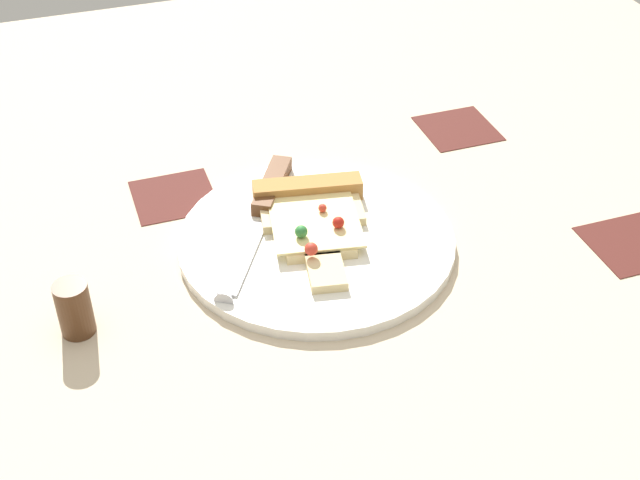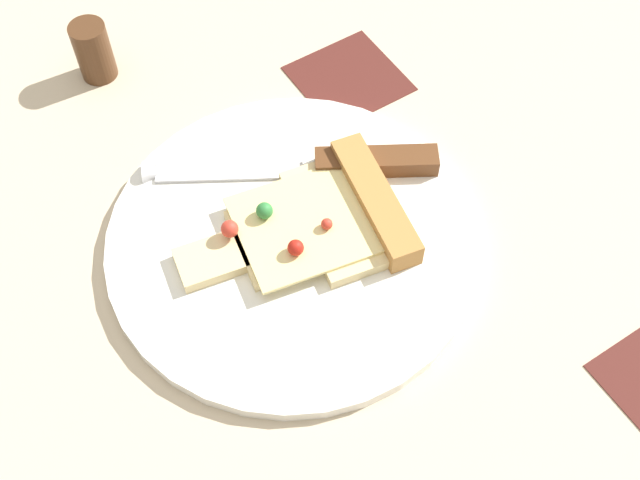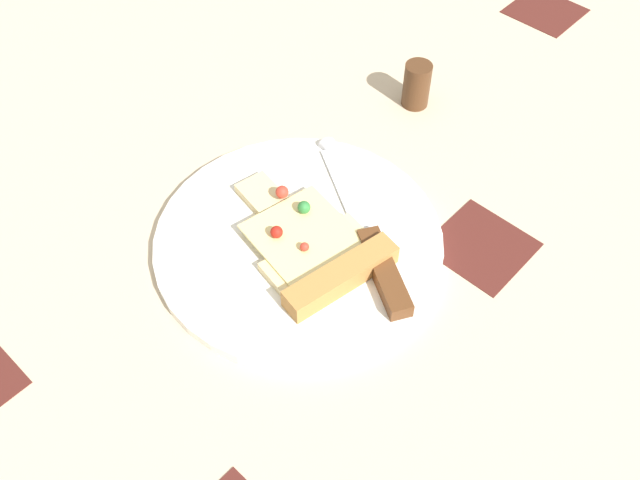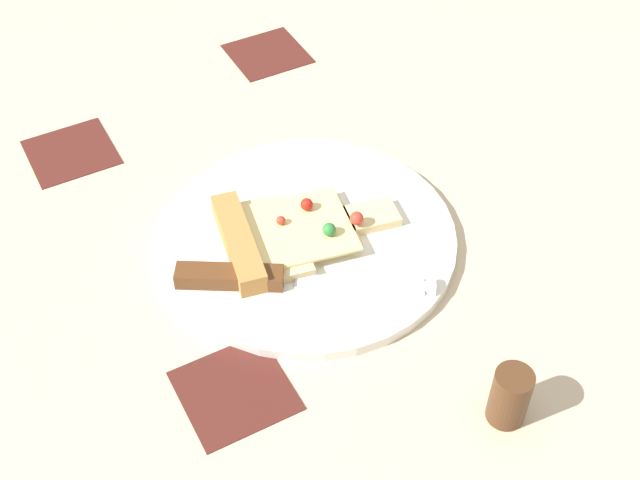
% 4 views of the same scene
% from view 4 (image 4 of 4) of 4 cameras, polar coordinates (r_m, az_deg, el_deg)
% --- Properties ---
extents(ground_plane, '(1.55, 1.55, 0.03)m').
position_cam_4_polar(ground_plane, '(0.85, 6.94, -2.13)').
color(ground_plane, '#C6B293').
rests_on(ground_plane, ground).
extents(plate, '(0.29, 0.29, 0.01)m').
position_cam_4_polar(plate, '(0.84, -0.75, 0.11)').
color(plate, white).
rests_on(plate, ground_plane).
extents(pizza_slice, '(0.13, 0.19, 0.03)m').
position_cam_4_polar(pizza_slice, '(0.83, -2.43, 0.38)').
color(pizza_slice, beige).
rests_on(pizza_slice, plate).
extents(knife, '(0.14, 0.22, 0.02)m').
position_cam_4_polar(knife, '(0.79, -2.76, -2.65)').
color(knife, silver).
rests_on(knife, plate).
extents(pepper_shaker, '(0.03, 0.03, 0.06)m').
position_cam_4_polar(pepper_shaker, '(0.72, 12.54, -10.14)').
color(pepper_shaker, '#4C2D19').
rests_on(pepper_shaker, ground_plane).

